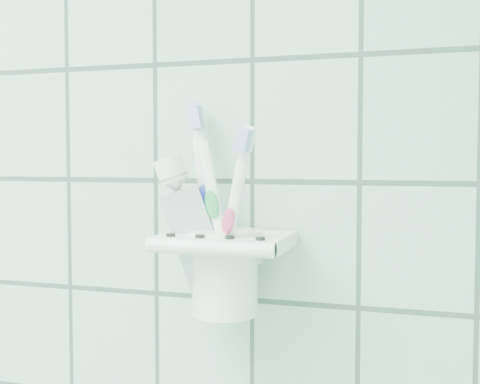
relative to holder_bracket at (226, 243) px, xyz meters
The scene contains 6 objects.
holder_bracket is the anchor object (origin of this frame).
cup 0.03m from the holder_bracket, 127.57° to the left, with size 0.07×0.07×0.08m.
toothbrush_pink 0.04m from the holder_bracket, ahead, with size 0.05×0.02×0.20m.
toothbrush_blue 0.04m from the holder_bracket, 125.37° to the right, with size 0.05×0.05×0.20m.
toothbrush_orange 0.03m from the holder_bracket, 150.05° to the right, with size 0.05×0.05×0.18m.
toothpaste_tube 0.03m from the holder_bracket, behind, with size 0.08×0.04×0.16m.
Camera 1 is at (0.82, 0.61, 1.40)m, focal length 45.00 mm.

